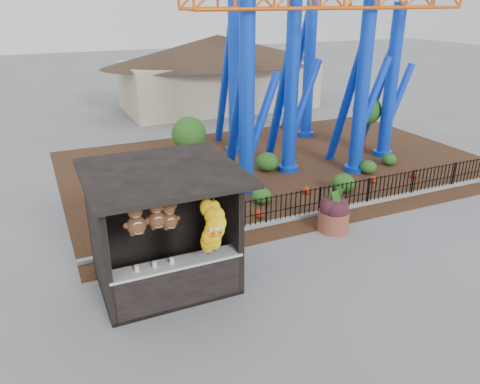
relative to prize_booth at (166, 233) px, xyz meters
name	(u,v)px	position (x,y,z in m)	size (l,w,h in m)	color
ground	(292,279)	(2.99, -0.93, -1.51)	(120.00, 120.00, 0.00)	slate
mulch_bed	(279,165)	(6.99, 7.07, -1.51)	(18.00, 12.00, 0.02)	#331E11
curb	(349,207)	(6.99, 2.07, -1.45)	(18.00, 0.18, 0.12)	gray
prize_booth	(166,233)	(0.00, 0.00, 0.00)	(3.50, 3.40, 3.12)	black
picket_fence	(371,191)	(7.89, 2.07, -1.01)	(12.20, 0.06, 1.00)	black
roller_coaster	(306,6)	(8.10, 7.30, 4.93)	(11.00, 6.37, 10.82)	blue
terracotta_planter	(333,221)	(5.54, 0.94, -1.19)	(0.95, 0.95, 0.66)	brown
planter_foliage	(335,201)	(5.54, 0.94, -0.54)	(0.70, 0.70, 0.64)	black
potted_plant	(331,210)	(5.79, 1.45, -1.10)	(0.74, 0.64, 0.83)	#1E5118
landscaping	(314,172)	(7.35, 4.90, -1.18)	(7.97, 4.62, 0.77)	#224F17
pavilion	(218,60)	(8.99, 19.07, 1.55)	(15.00, 15.00, 4.80)	#BFAD8C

